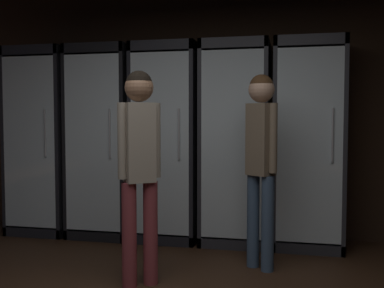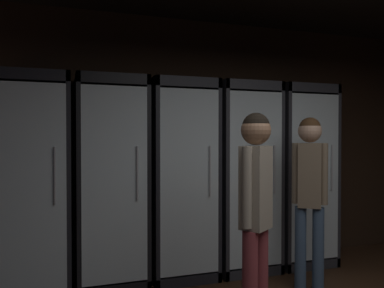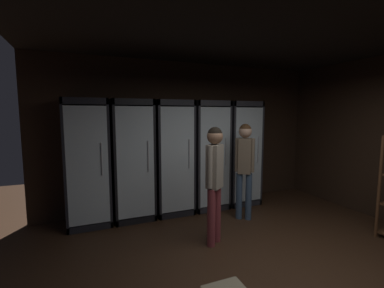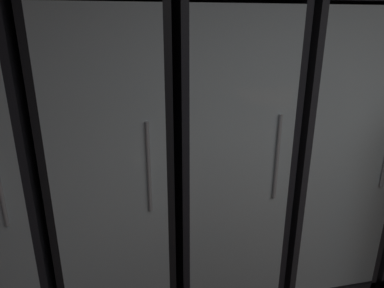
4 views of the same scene
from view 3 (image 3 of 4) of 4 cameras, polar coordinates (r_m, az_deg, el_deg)
The scene contains 9 objects.
wall_back at distance 5.31m, azimuth 0.78°, elevation 2.03°, with size 6.00×0.06×2.80m, color black.
ceiling_panel at distance 3.67m, azimuth 14.48°, elevation 22.39°, with size 6.00×8.00×0.06m, color black.
cooler_far_left at distance 4.63m, azimuth -21.65°, elevation -4.05°, with size 0.68×0.63×2.06m.
cooler_left at distance 4.69m, azimuth -12.81°, elevation -3.50°, with size 0.68×0.63×2.06m.
cooler_center at distance 4.86m, azimuth -4.39°, elevation -3.07°, with size 0.68×0.63×2.06m.
cooler_right at distance 5.13m, azimuth 3.32°, elevation -2.59°, with size 0.68×0.63×2.06m.
cooler_far_right at distance 5.48m, azimuth 10.12°, elevation -2.15°, with size 0.68×0.63×2.06m.
shopper_near at distance 4.57m, azimuth 11.29°, elevation -3.54°, with size 0.28×0.25×1.65m.
shopper_far at distance 3.64m, azimuth 4.89°, elevation -6.36°, with size 0.29×0.26×1.64m.
Camera 3 is at (-2.09, -1.84, 1.81)m, focal length 24.70 mm.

